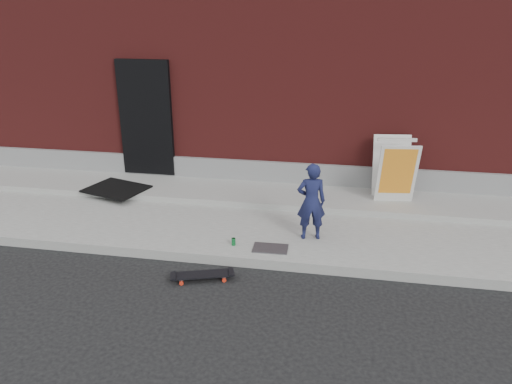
% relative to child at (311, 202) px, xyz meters
% --- Properties ---
extents(ground, '(80.00, 80.00, 0.00)m').
position_rel_child_xyz_m(ground, '(-0.80, -0.82, -0.75)').
color(ground, black).
rests_on(ground, ground).
extents(sidewalk, '(20.00, 3.00, 0.15)m').
position_rel_child_xyz_m(sidewalk, '(-0.80, 0.68, -0.67)').
color(sidewalk, gray).
rests_on(sidewalk, ground).
extents(apron, '(20.00, 1.20, 0.10)m').
position_rel_child_xyz_m(apron, '(-0.80, 1.58, -0.55)').
color(apron, gray).
rests_on(apron, sidewalk).
extents(building, '(20.00, 8.10, 5.00)m').
position_rel_child_xyz_m(building, '(-0.80, 6.17, 1.75)').
color(building, '#5B1A19').
rests_on(building, ground).
extents(child, '(0.49, 0.37, 1.19)m').
position_rel_child_xyz_m(child, '(0.00, 0.00, 0.00)').
color(child, '#171B42').
rests_on(child, sidewalk).
extents(skateboard, '(0.85, 0.46, 0.09)m').
position_rel_child_xyz_m(skateboard, '(-1.35, -1.25, -0.67)').
color(skateboard, red).
rests_on(skateboard, ground).
extents(pizza_sign, '(0.75, 0.86, 1.10)m').
position_rel_child_xyz_m(pizza_sign, '(1.32, 1.61, 0.06)').
color(pizza_sign, silver).
rests_on(pizza_sign, apron).
extents(soda_can, '(0.07, 0.07, 0.11)m').
position_rel_child_xyz_m(soda_can, '(-1.10, -0.45, -0.54)').
color(soda_can, '#1A823C').
rests_on(soda_can, sidewalk).
extents(doormat, '(1.25, 1.11, 0.03)m').
position_rel_child_xyz_m(doormat, '(-3.70, 1.18, -0.48)').
color(doormat, black).
rests_on(doormat, apron).
extents(utility_plate, '(0.52, 0.34, 0.02)m').
position_rel_child_xyz_m(utility_plate, '(-0.54, -0.47, -0.59)').
color(utility_plate, '#515156').
rests_on(utility_plate, sidewalk).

